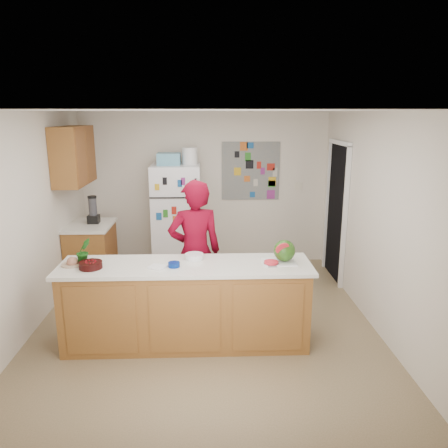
{
  "coord_description": "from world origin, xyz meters",
  "views": [
    {
      "loc": [
        0.05,
        -4.88,
        2.48
      ],
      "look_at": [
        0.24,
        0.2,
        1.18
      ],
      "focal_mm": 35.0,
      "sensor_mm": 36.0,
      "label": 1
    }
  ],
  "objects_px": {
    "refrigerator": "(177,218)",
    "watermelon": "(284,251)",
    "cherry_bowl": "(91,265)",
    "person": "(195,252)"
  },
  "relations": [
    {
      "from": "refrigerator",
      "to": "person",
      "type": "height_order",
      "value": "person"
    },
    {
      "from": "refrigerator",
      "to": "watermelon",
      "type": "relative_size",
      "value": 7.35
    },
    {
      "from": "person",
      "to": "watermelon",
      "type": "distance_m",
      "value": 1.11
    },
    {
      "from": "refrigerator",
      "to": "watermelon",
      "type": "xyz_separation_m",
      "value": [
        1.31,
        -2.34,
        0.2
      ]
    },
    {
      "from": "watermelon",
      "to": "cherry_bowl",
      "type": "xyz_separation_m",
      "value": [
        -2.03,
        -0.12,
        -0.09
      ]
    },
    {
      "from": "refrigerator",
      "to": "cherry_bowl",
      "type": "bearing_deg",
      "value": -106.3
    },
    {
      "from": "person",
      "to": "watermelon",
      "type": "relative_size",
      "value": 7.54
    },
    {
      "from": "refrigerator",
      "to": "watermelon",
      "type": "bearing_deg",
      "value": -60.8
    },
    {
      "from": "refrigerator",
      "to": "cherry_bowl",
      "type": "relative_size",
      "value": 7.19
    },
    {
      "from": "person",
      "to": "watermelon",
      "type": "xyz_separation_m",
      "value": [
        0.97,
        -0.51,
        0.18
      ]
    }
  ]
}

